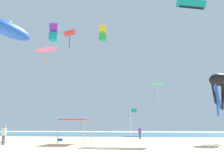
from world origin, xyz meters
TOP-DOWN VIEW (x-y plane):
  - ground at (0.00, 0.00)m, footprint 110.00×110.00m
  - ocean_strip at (0.00, 30.70)m, footprint 110.00×24.35m
  - canopy_tent at (-3.34, 3.66)m, footprint 2.70×3.21m
  - person_near_tent at (-9.99, 1.86)m, footprint 0.45×0.45m
  - person_leftmost at (3.39, 12.56)m, footprint 0.42×0.47m
  - banner_flag at (2.48, 2.43)m, footprint 0.61×0.06m
  - cooler_box at (-6.22, 7.61)m, footprint 0.57×0.37m
  - kite_diamond_green at (7.51, 26.97)m, footprint 3.92×3.88m
  - kite_box_purple at (-12.72, 20.08)m, footprint 1.79×1.79m
  - kite_parafoil_teal at (13.06, 18.05)m, footprint 4.95×2.53m
  - kite_delta_pink at (-9.15, 8.69)m, footprint 4.20×4.19m
  - kite_inflatable_blue at (-11.93, 3.99)m, footprint 4.34×6.63m
  - kite_octopus_black at (12.55, 7.16)m, footprint 2.39×2.39m
  - kite_diamond_red at (-7.51, 13.72)m, footprint 2.06×2.10m
  - kite_box_yellow at (-2.92, 18.97)m, footprint 1.46×1.55m

SIDE VIEW (x-z plane):
  - ground at x=0.00m, z-range -0.10..0.00m
  - ocean_strip at x=0.00m, z-range 0.00..0.03m
  - cooler_box at x=-6.22m, z-range 0.00..0.35m
  - person_leftmost at x=3.39m, z-range 0.15..1.93m
  - person_near_tent at x=-9.99m, z-range 0.16..2.04m
  - banner_flag at x=2.48m, z-range 0.37..3.78m
  - canopy_tent at x=-3.34m, z-range 1.09..3.52m
  - kite_octopus_black at x=12.55m, z-range 4.33..9.20m
  - kite_diamond_green at x=7.51m, z-range 7.74..12.09m
  - kite_delta_pink at x=-9.15m, z-range 11.00..13.51m
  - kite_inflatable_blue at x=-11.93m, z-range 11.77..14.32m
  - kite_diamond_red at x=-7.51m, z-range 14.99..17.80m
  - kite_box_yellow at x=-2.92m, z-range 17.07..19.93m
  - kite_box_purple at x=-12.72m, z-range 17.96..21.21m
  - kite_parafoil_teal at x=13.06m, z-range 21.34..24.58m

